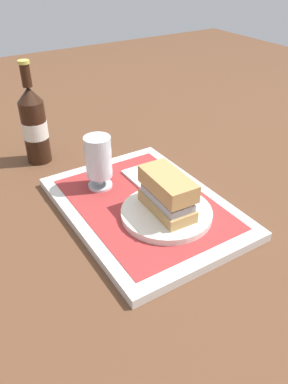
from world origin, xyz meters
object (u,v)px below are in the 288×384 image
(sandwich, at_px, (166,192))
(beer_glass, at_px, (98,160))
(beer_bottle, at_px, (34,124))
(plate, at_px, (166,213))

(sandwich, height_order, beer_glass, beer_glass)
(beer_glass, bearing_deg, beer_bottle, 15.66)
(plate, xyz_separation_m, sandwich, (0.00, -0.00, 0.05))
(plate, height_order, sandwich, sandwich)
(beer_glass, relative_size, beer_bottle, 0.47)
(beer_glass, bearing_deg, sandwich, -159.30)
(plate, distance_m, beer_bottle, 0.44)
(sandwich, bearing_deg, plate, -180.00)
(beer_bottle, bearing_deg, beer_glass, -164.34)
(plate, bearing_deg, sandwich, -2.50)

